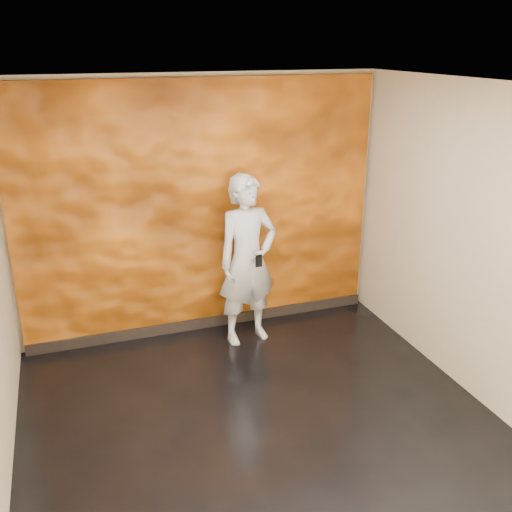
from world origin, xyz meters
name	(u,v)px	position (x,y,z in m)	size (l,w,h in m)	color
room	(264,276)	(0.00, 0.00, 1.40)	(4.02, 4.02, 2.81)	black
feature_wall	(202,211)	(0.00, 1.96, 1.38)	(3.90, 0.06, 2.75)	orange
baseboard	(206,322)	(0.00, 1.92, 0.06)	(3.90, 0.04, 0.12)	black
man	(248,260)	(0.37, 1.52, 0.92)	(0.67, 0.44, 1.84)	#999DA8
phone	(259,261)	(0.41, 1.27, 1.01)	(0.07, 0.01, 0.13)	black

